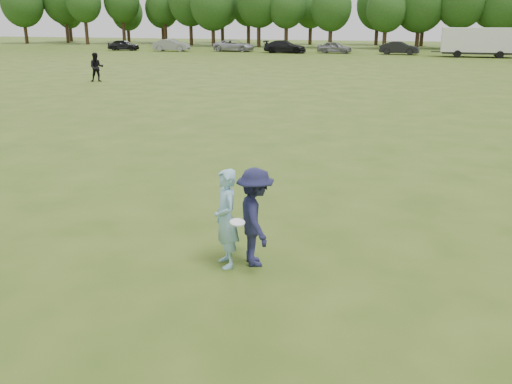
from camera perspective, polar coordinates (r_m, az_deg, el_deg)
ground at (r=9.83m, az=-3.03°, el=-8.56°), size 200.00×200.00×0.00m
thrower at (r=9.79m, az=-3.17°, el=-2.81°), size 0.74×0.80×1.84m
defender at (r=9.83m, az=-0.08°, el=-2.68°), size 1.16×1.37×1.84m
player_far_a at (r=40.49m, az=-16.44°, el=12.48°), size 1.21×1.13×2.00m
car_a at (r=77.85m, az=-13.77°, el=14.79°), size 4.32×2.18×1.41m
car_b at (r=74.74m, az=-8.88°, el=15.03°), size 4.89×2.12×1.56m
car_c at (r=73.43m, az=-2.32°, el=15.14°), size 5.44×2.59×1.50m
car_d at (r=70.42m, az=3.06°, el=15.03°), size 5.34×2.26×1.54m
car_e at (r=70.50m, az=8.27°, el=14.84°), size 4.42×2.20×1.45m
car_f at (r=69.55m, az=14.86°, el=14.44°), size 4.76×2.03×1.53m
disc_in_play at (r=9.42m, az=-1.97°, el=-3.21°), size 0.32×0.32×0.08m
cargo_trailer at (r=67.56m, az=22.41°, el=14.48°), size 9.00×2.75×3.20m
treeline at (r=85.21m, az=16.91°, el=18.53°), size 130.35×18.39×11.74m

